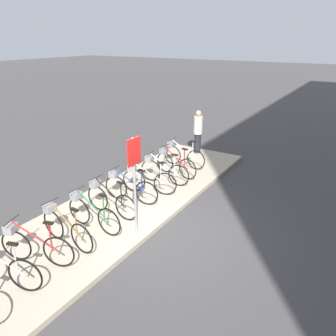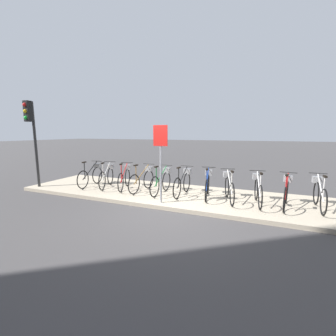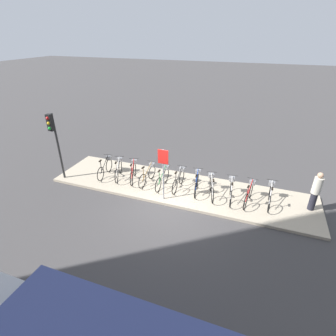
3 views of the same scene
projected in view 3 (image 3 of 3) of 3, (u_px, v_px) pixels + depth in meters
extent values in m
plane|color=#423F3F|center=(169.00, 206.00, 11.04)|extent=(120.00, 120.00, 0.00)
cube|color=#B7A88E|center=(179.00, 188.00, 12.21)|extent=(12.07, 2.88, 0.12)
torus|color=black|center=(101.00, 174.00, 12.58)|extent=(0.12, 0.69, 0.69)
torus|color=black|center=(109.00, 165.00, 13.40)|extent=(0.12, 0.69, 0.69)
cylinder|color=black|center=(104.00, 164.00, 12.86)|extent=(0.14, 0.97, 0.59)
cylinder|color=black|center=(101.00, 167.00, 12.55)|extent=(0.04, 0.04, 0.62)
cube|color=black|center=(100.00, 161.00, 12.39)|extent=(0.09, 0.21, 0.04)
cylinder|color=#262626|center=(108.00, 155.00, 13.13)|extent=(0.46, 0.08, 0.02)
cube|color=gray|center=(109.00, 158.00, 13.26)|extent=(0.26, 0.23, 0.18)
torus|color=black|center=(116.00, 176.00, 12.40)|extent=(0.26, 0.67, 0.69)
torus|color=black|center=(120.00, 167.00, 13.24)|extent=(0.26, 0.67, 0.69)
cylinder|color=beige|center=(118.00, 166.00, 12.69)|extent=(0.34, 0.93, 0.59)
cylinder|color=beige|center=(116.00, 169.00, 12.37)|extent=(0.04, 0.04, 0.62)
cube|color=black|center=(116.00, 163.00, 12.22)|extent=(0.13, 0.21, 0.04)
cylinder|color=#262626|center=(119.00, 156.00, 12.97)|extent=(0.44, 0.17, 0.02)
cube|color=gray|center=(120.00, 159.00, 13.10)|extent=(0.29, 0.27, 0.18)
torus|color=black|center=(132.00, 179.00, 12.18)|extent=(0.25, 0.67, 0.69)
torus|color=black|center=(135.00, 169.00, 13.03)|extent=(0.25, 0.67, 0.69)
cylinder|color=red|center=(133.00, 169.00, 12.48)|extent=(0.33, 0.93, 0.59)
cylinder|color=red|center=(132.00, 171.00, 12.16)|extent=(0.04, 0.04, 0.62)
cube|color=black|center=(131.00, 165.00, 12.00)|extent=(0.13, 0.21, 0.04)
cylinder|color=#262626|center=(134.00, 158.00, 12.76)|extent=(0.44, 0.17, 0.02)
cube|color=gray|center=(134.00, 162.00, 12.89)|extent=(0.29, 0.26, 0.18)
torus|color=black|center=(142.00, 181.00, 11.97)|extent=(0.09, 0.69, 0.69)
torus|color=black|center=(152.00, 172.00, 12.74)|extent=(0.09, 0.69, 0.69)
cylinder|color=olive|center=(147.00, 171.00, 12.22)|extent=(0.10, 0.97, 0.59)
cylinder|color=olive|center=(143.00, 174.00, 11.93)|extent=(0.03, 0.03, 0.62)
cube|color=black|center=(143.00, 168.00, 11.78)|extent=(0.08, 0.20, 0.04)
cylinder|color=#262626|center=(152.00, 161.00, 12.47)|extent=(0.46, 0.06, 0.02)
cube|color=gray|center=(152.00, 165.00, 12.60)|extent=(0.25, 0.22, 0.18)
torus|color=black|center=(158.00, 185.00, 11.68)|extent=(0.05, 0.69, 0.69)
torus|color=black|center=(166.00, 175.00, 12.47)|extent=(0.05, 0.69, 0.69)
cylinder|color=#267238|center=(162.00, 175.00, 11.95)|extent=(0.05, 0.97, 0.59)
cylinder|color=#267238|center=(159.00, 177.00, 11.65)|extent=(0.03, 0.03, 0.62)
cube|color=black|center=(159.00, 171.00, 11.49)|extent=(0.07, 0.20, 0.04)
cylinder|color=#262626|center=(166.00, 164.00, 12.20)|extent=(0.46, 0.03, 0.02)
cube|color=gray|center=(166.00, 167.00, 12.33)|extent=(0.24, 0.20, 0.18)
torus|color=black|center=(175.00, 187.00, 11.54)|extent=(0.05, 0.69, 0.69)
torus|color=black|center=(182.00, 177.00, 12.32)|extent=(0.05, 0.69, 0.69)
cylinder|color=black|center=(178.00, 176.00, 11.80)|extent=(0.05, 0.97, 0.59)
cylinder|color=black|center=(176.00, 179.00, 11.50)|extent=(0.03, 0.03, 0.62)
cube|color=black|center=(176.00, 173.00, 11.35)|extent=(0.07, 0.20, 0.04)
cylinder|color=#262626|center=(182.00, 166.00, 12.05)|extent=(0.46, 0.03, 0.02)
cube|color=gray|center=(182.00, 169.00, 12.18)|extent=(0.24, 0.20, 0.18)
torus|color=black|center=(195.00, 190.00, 11.28)|extent=(0.14, 0.69, 0.69)
torus|color=black|center=(198.00, 180.00, 12.10)|extent=(0.14, 0.69, 0.69)
cylinder|color=navy|center=(197.00, 179.00, 11.56)|extent=(0.18, 0.96, 0.59)
cylinder|color=navy|center=(196.00, 183.00, 11.24)|extent=(0.04, 0.04, 0.62)
cube|color=black|center=(196.00, 176.00, 11.09)|extent=(0.10, 0.21, 0.04)
cylinder|color=#262626|center=(198.00, 168.00, 11.83)|extent=(0.46, 0.09, 0.02)
cube|color=gray|center=(198.00, 172.00, 11.96)|extent=(0.27, 0.23, 0.18)
torus|color=black|center=(213.00, 195.00, 10.95)|extent=(0.23, 0.68, 0.69)
torus|color=black|center=(211.00, 184.00, 11.79)|extent=(0.23, 0.68, 0.69)
cylinder|color=beige|center=(212.00, 184.00, 11.24)|extent=(0.30, 0.94, 0.59)
cylinder|color=beige|center=(213.00, 187.00, 10.92)|extent=(0.04, 0.04, 0.62)
cube|color=black|center=(214.00, 180.00, 10.76)|extent=(0.12, 0.21, 0.04)
cylinder|color=#262626|center=(212.00, 172.00, 11.52)|extent=(0.45, 0.15, 0.02)
cube|color=gray|center=(211.00, 175.00, 11.65)|extent=(0.29, 0.26, 0.18)
torus|color=black|center=(231.00, 199.00, 10.70)|extent=(0.13, 0.69, 0.69)
torus|color=black|center=(231.00, 187.00, 11.52)|extent=(0.13, 0.69, 0.69)
cylinder|color=silver|center=(231.00, 187.00, 10.98)|extent=(0.16, 0.97, 0.59)
cylinder|color=silver|center=(231.00, 191.00, 10.67)|extent=(0.04, 0.04, 0.62)
cube|color=black|center=(232.00, 184.00, 10.51)|extent=(0.10, 0.21, 0.04)
cylinder|color=#262626|center=(232.00, 175.00, 11.25)|extent=(0.46, 0.08, 0.02)
cube|color=gray|center=(232.00, 179.00, 11.38)|extent=(0.26, 0.23, 0.18)
torus|color=black|center=(245.00, 202.00, 10.53)|extent=(0.14, 0.69, 0.69)
torus|color=black|center=(251.00, 191.00, 11.27)|extent=(0.14, 0.69, 0.69)
cylinder|color=red|center=(249.00, 190.00, 10.77)|extent=(0.17, 0.96, 0.59)
cylinder|color=red|center=(247.00, 194.00, 10.49)|extent=(0.04, 0.04, 0.62)
cube|color=black|center=(249.00, 187.00, 10.33)|extent=(0.10, 0.21, 0.04)
cylinder|color=#262626|center=(253.00, 179.00, 11.00)|extent=(0.46, 0.09, 0.02)
cube|color=gray|center=(253.00, 182.00, 11.13)|extent=(0.27, 0.23, 0.18)
torus|color=black|center=(269.00, 204.00, 10.39)|extent=(0.05, 0.69, 0.69)
torus|color=black|center=(270.00, 192.00, 11.17)|extent=(0.05, 0.69, 0.69)
cylinder|color=silver|center=(271.00, 192.00, 10.65)|extent=(0.05, 0.97, 0.59)
cylinder|color=silver|center=(271.00, 196.00, 10.35)|extent=(0.03, 0.03, 0.62)
cube|color=black|center=(272.00, 189.00, 10.20)|extent=(0.07, 0.20, 0.04)
cylinder|color=#262626|center=(273.00, 180.00, 10.90)|extent=(0.46, 0.03, 0.02)
cube|color=gray|center=(272.00, 183.00, 11.03)|extent=(0.24, 0.20, 0.18)
cylinder|color=black|center=(23.00, 319.00, 6.26)|extent=(0.90, 0.22, 0.90)
cylinder|color=#23232D|center=(313.00, 201.00, 10.50)|extent=(0.26, 0.26, 0.77)
cylinder|color=beige|center=(317.00, 186.00, 10.16)|extent=(0.34, 0.34, 0.69)
sphere|color=tan|center=(321.00, 175.00, 9.95)|extent=(0.22, 0.22, 0.22)
cylinder|color=#2D2D2D|center=(58.00, 147.00, 12.24)|extent=(0.10, 0.10, 3.24)
cube|color=black|center=(50.00, 123.00, 11.52)|extent=(0.24, 0.20, 0.75)
sphere|color=red|center=(47.00, 118.00, 11.33)|extent=(0.14, 0.14, 0.14)
sphere|color=gold|center=(49.00, 123.00, 11.43)|extent=(0.14, 0.14, 0.14)
sphere|color=green|center=(50.00, 128.00, 11.54)|extent=(0.14, 0.14, 0.14)
cylinder|color=#99999E|center=(163.00, 175.00, 10.80)|extent=(0.06, 0.06, 2.31)
cube|color=red|center=(163.00, 157.00, 10.39)|extent=(0.44, 0.03, 0.60)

